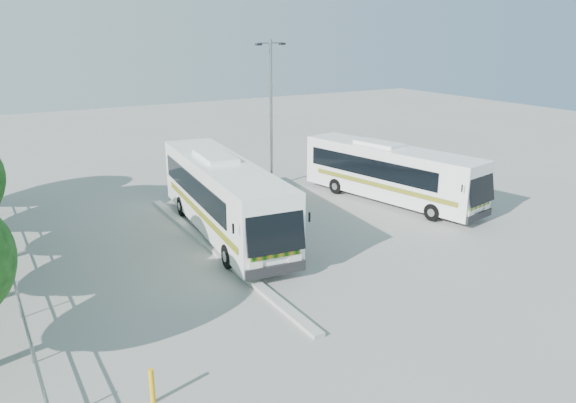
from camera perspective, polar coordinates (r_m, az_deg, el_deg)
ground at (r=23.22m, az=-0.17°, el=-5.70°), size 100.00×100.00×0.00m
kerb_divider at (r=23.91m, az=-7.39°, el=-4.96°), size 0.40×16.00×0.15m
railing at (r=24.00m, az=-26.65°, el=-4.95°), size 0.06×22.00×1.00m
coach_main at (r=25.49m, az=-6.57°, el=0.65°), size 3.59×12.19×3.33m
coach_adjacent at (r=30.63m, az=10.40°, el=2.93°), size 4.35×11.00×2.99m
lamppost at (r=32.77m, az=-1.73°, el=9.53°), size 2.06×0.57×8.46m
bollard at (r=15.14m, az=-13.65°, el=-17.75°), size 0.14×0.14×0.96m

